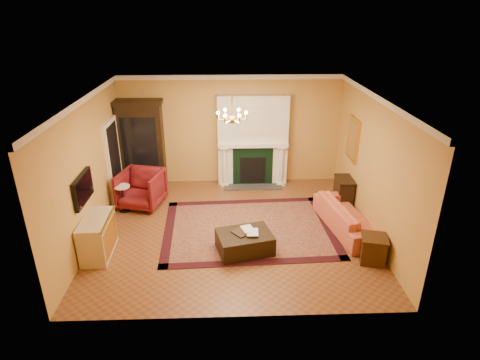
{
  "coord_description": "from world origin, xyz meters",
  "views": [
    {
      "loc": [
        -0.12,
        -7.82,
        4.67
      ],
      "look_at": [
        0.17,
        0.3,
        1.09
      ],
      "focal_mm": 30.0,
      "sensor_mm": 36.0,
      "label": 1
    }
  ],
  "objects_px": {
    "commode": "(98,236)",
    "wingback_armchair": "(141,187)",
    "pedestal_table": "(123,197)",
    "coral_sofa": "(349,213)",
    "leather_ottoman": "(245,242)",
    "china_cabinet": "(142,146)",
    "console_table": "(343,193)",
    "end_table": "(373,250)"
  },
  "relations": [
    {
      "from": "commode",
      "to": "coral_sofa",
      "type": "distance_m",
      "value": 5.37
    },
    {
      "from": "leather_ottoman",
      "to": "china_cabinet",
      "type": "bearing_deg",
      "value": 114.1
    },
    {
      "from": "coral_sofa",
      "to": "console_table",
      "type": "distance_m",
      "value": 1.17
    },
    {
      "from": "pedestal_table",
      "to": "leather_ottoman",
      "type": "xyz_separation_m",
      "value": [
        2.87,
        -1.86,
        -0.17
      ]
    },
    {
      "from": "coral_sofa",
      "to": "end_table",
      "type": "height_order",
      "value": "coral_sofa"
    },
    {
      "from": "china_cabinet",
      "to": "coral_sofa",
      "type": "distance_m",
      "value": 5.63
    },
    {
      "from": "commode",
      "to": "console_table",
      "type": "distance_m",
      "value": 5.84
    },
    {
      "from": "wingback_armchair",
      "to": "coral_sofa",
      "type": "height_order",
      "value": "wingback_armchair"
    },
    {
      "from": "end_table",
      "to": "console_table",
      "type": "bearing_deg",
      "value": 88.57
    },
    {
      "from": "end_table",
      "to": "wingback_armchair",
      "type": "bearing_deg",
      "value": 152.68
    },
    {
      "from": "commode",
      "to": "console_table",
      "type": "relative_size",
      "value": 1.53
    },
    {
      "from": "console_table",
      "to": "leather_ottoman",
      "type": "xyz_separation_m",
      "value": [
        -2.56,
        -1.96,
        -0.14
      ]
    },
    {
      "from": "wingback_armchair",
      "to": "end_table",
      "type": "bearing_deg",
      "value": -13.17
    },
    {
      "from": "wingback_armchair",
      "to": "commode",
      "type": "distance_m",
      "value": 2.16
    },
    {
      "from": "china_cabinet",
      "to": "pedestal_table",
      "type": "xyz_separation_m",
      "value": [
        -0.26,
        -1.49,
        -0.77
      ]
    },
    {
      "from": "commode",
      "to": "pedestal_table",
      "type": "bearing_deg",
      "value": 85.74
    },
    {
      "from": "wingback_armchair",
      "to": "commode",
      "type": "xyz_separation_m",
      "value": [
        -0.48,
        -2.1,
        -0.11
      ]
    },
    {
      "from": "pedestal_table",
      "to": "commode",
      "type": "relative_size",
      "value": 0.62
    },
    {
      "from": "wingback_armchair",
      "to": "leather_ottoman",
      "type": "relative_size",
      "value": 0.94
    },
    {
      "from": "commode",
      "to": "end_table",
      "type": "relative_size",
      "value": 2.04
    },
    {
      "from": "pedestal_table",
      "to": "coral_sofa",
      "type": "distance_m",
      "value": 5.33
    },
    {
      "from": "coral_sofa",
      "to": "leather_ottoman",
      "type": "bearing_deg",
      "value": 98.94
    },
    {
      "from": "china_cabinet",
      "to": "wingback_armchair",
      "type": "xyz_separation_m",
      "value": [
        0.13,
        -1.22,
        -0.65
      ]
    },
    {
      "from": "china_cabinet",
      "to": "pedestal_table",
      "type": "bearing_deg",
      "value": -101.24
    },
    {
      "from": "commode",
      "to": "leather_ottoman",
      "type": "distance_m",
      "value": 2.96
    },
    {
      "from": "coral_sofa",
      "to": "commode",
      "type": "bearing_deg",
      "value": 88.46
    },
    {
      "from": "coral_sofa",
      "to": "end_table",
      "type": "xyz_separation_m",
      "value": [
        0.14,
        -1.25,
        -0.15
      ]
    },
    {
      "from": "china_cabinet",
      "to": "end_table",
      "type": "xyz_separation_m",
      "value": [
        5.11,
        -3.79,
        -0.89
      ]
    },
    {
      "from": "pedestal_table",
      "to": "end_table",
      "type": "height_order",
      "value": "pedestal_table"
    },
    {
      "from": "china_cabinet",
      "to": "coral_sofa",
      "type": "height_order",
      "value": "china_cabinet"
    },
    {
      "from": "pedestal_table",
      "to": "leather_ottoman",
      "type": "relative_size",
      "value": 0.62
    },
    {
      "from": "china_cabinet",
      "to": "commode",
      "type": "bearing_deg",
      "value": -97.38
    },
    {
      "from": "china_cabinet",
      "to": "end_table",
      "type": "height_order",
      "value": "china_cabinet"
    },
    {
      "from": "commode",
      "to": "wingback_armchair",
      "type": "bearing_deg",
      "value": 75.68
    },
    {
      "from": "wingback_armchair",
      "to": "leather_ottoman",
      "type": "bearing_deg",
      "value": -26.46
    },
    {
      "from": "coral_sofa",
      "to": "end_table",
      "type": "bearing_deg",
      "value": 176.28
    },
    {
      "from": "china_cabinet",
      "to": "leather_ottoman",
      "type": "height_order",
      "value": "china_cabinet"
    },
    {
      "from": "pedestal_table",
      "to": "commode",
      "type": "height_order",
      "value": "commode"
    },
    {
      "from": "wingback_armchair",
      "to": "china_cabinet",
      "type": "bearing_deg",
      "value": 110.33
    },
    {
      "from": "end_table",
      "to": "leather_ottoman",
      "type": "height_order",
      "value": "end_table"
    },
    {
      "from": "wingback_armchair",
      "to": "commode",
      "type": "height_order",
      "value": "wingback_armchair"
    },
    {
      "from": "console_table",
      "to": "leather_ottoman",
      "type": "bearing_deg",
      "value": -140.34
    }
  ]
}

